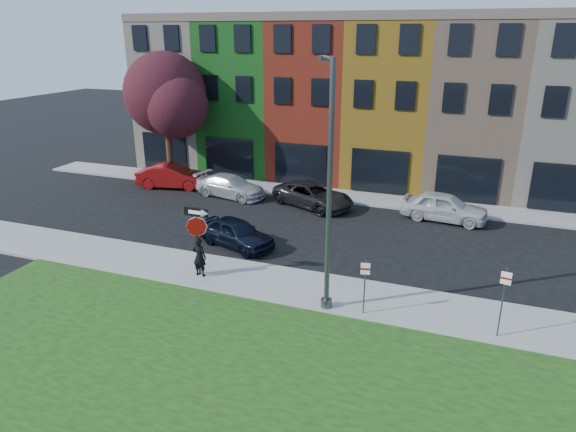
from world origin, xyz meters
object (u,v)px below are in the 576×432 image
at_px(sedan_near, 236,233).
at_px(street_lamp, 328,189).
at_px(stop_sign, 197,227).
at_px(man, 199,257).

bearing_deg(sedan_near, street_lamp, -106.70).
height_order(stop_sign, sedan_near, stop_sign).
distance_m(man, street_lamp, 6.45).
bearing_deg(stop_sign, sedan_near, 89.34).
distance_m(man, sedan_near, 3.48).
distance_m(stop_sign, sedan_near, 3.67).
bearing_deg(street_lamp, man, 150.38).
distance_m(sedan_near, street_lamp, 7.72).
xyz_separation_m(man, street_lamp, (5.39, -0.45, 3.51)).
height_order(stop_sign, street_lamp, street_lamp).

